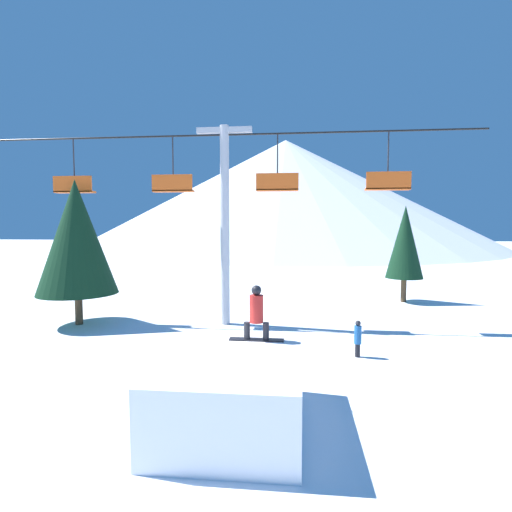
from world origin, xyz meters
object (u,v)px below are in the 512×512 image
(pine_tree_near, at_px, (76,237))
(snow_ramp, at_px, (232,390))
(snowboarder, at_px, (256,313))
(distant_skier, at_px, (358,337))

(pine_tree_near, bearing_deg, snow_ramp, -44.72)
(snowboarder, bearing_deg, snow_ramp, -107.86)
(snow_ramp, xyz_separation_m, distant_skier, (3.40, 4.92, -0.11))
(snow_ramp, xyz_separation_m, pine_tree_near, (-8.22, 8.14, 3.09))
(snow_ramp, xyz_separation_m, snowboarder, (0.40, 1.24, 1.46))
(pine_tree_near, xyz_separation_m, distant_skier, (11.62, -3.22, -3.20))
(snow_ramp, relative_size, distant_skier, 3.14)
(snowboarder, xyz_separation_m, pine_tree_near, (-8.62, 6.91, 1.63))
(snowboarder, bearing_deg, distant_skier, 50.83)
(distant_skier, bearing_deg, snow_ramp, -124.64)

